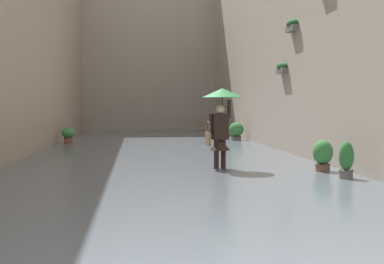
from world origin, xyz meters
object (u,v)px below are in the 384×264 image
object	(u,v)px
potted_plant_near_left	(236,131)
potted_plant_far_right	(68,135)
potted_plant_mid_left	(323,156)
potted_plant_far_left	(346,162)
person_wading	(221,112)

from	to	relation	value
potted_plant_near_left	potted_plant_far_right	distance (m)	7.22
potted_plant_near_left	potted_plant_mid_left	world-z (taller)	potted_plant_near_left
potted_plant_far_right	potted_plant_far_left	size ratio (longest dim) A/B	0.86
potted_plant_far_right	potted_plant_far_left	distance (m)	12.64
person_wading	potted_plant_mid_left	bearing A→B (deg)	162.93
potted_plant_near_left	potted_plant_far_left	size ratio (longest dim) A/B	1.01
person_wading	potted_plant_near_left	xyz separation A→B (m)	(-2.36, -9.53, -0.97)
potted_plant_far_right	potted_plant_far_left	bearing A→B (deg)	124.47
potted_plant_near_left	potted_plant_mid_left	bearing A→B (deg)	89.59
potted_plant_near_left	potted_plant_mid_left	size ratio (longest dim) A/B	1.07
person_wading	potted_plant_mid_left	xyz separation A→B (m)	(-2.29, 0.70, -1.01)
person_wading	potted_plant_far_right	world-z (taller)	person_wading
potted_plant_far_left	potted_plant_mid_left	xyz separation A→B (m)	(0.06, -1.13, 0.02)
person_wading	potted_plant_far_right	size ratio (longest dim) A/B	2.80
potted_plant_far_right	person_wading	bearing A→B (deg)	119.21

